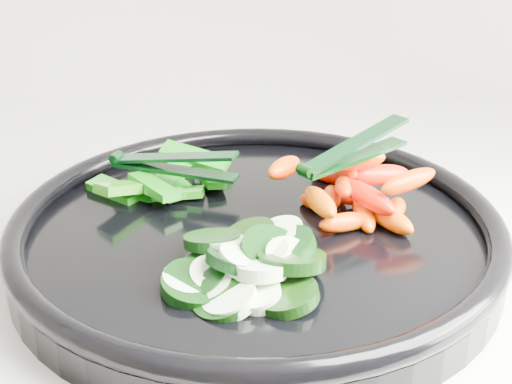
{
  "coord_description": "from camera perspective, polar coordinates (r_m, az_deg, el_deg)",
  "views": [
    {
      "loc": [
        0.06,
        1.13,
        1.21
      ],
      "look_at": [
        0.05,
        1.61,
        0.99
      ],
      "focal_mm": 50.0,
      "sensor_mm": 36.0,
      "label": 1
    }
  ],
  "objects": [
    {
      "name": "veggie_tray",
      "position": [
        0.55,
        -0.0,
        -3.29
      ],
      "size": [
        0.48,
        0.48,
        0.04
      ],
      "color": "black",
      "rests_on": "counter"
    },
    {
      "name": "cucumber_pile",
      "position": [
        0.48,
        -1.49,
        -6.08
      ],
      "size": [
        0.12,
        0.12,
        0.04
      ],
      "color": "black",
      "rests_on": "veggie_tray"
    },
    {
      "name": "carrot_pile",
      "position": [
        0.57,
        7.73,
        0.22
      ],
      "size": [
        0.14,
        0.13,
        0.05
      ],
      "color": "#FF6200",
      "rests_on": "veggie_tray"
    },
    {
      "name": "pepper_pile",
      "position": [
        0.61,
        -7.62,
        0.73
      ],
      "size": [
        0.12,
        0.11,
        0.03
      ],
      "color": "#0C6709",
      "rests_on": "veggie_tray"
    },
    {
      "name": "tong_carrot",
      "position": [
        0.56,
        7.71,
        3.21
      ],
      "size": [
        0.09,
        0.09,
        0.02
      ],
      "color": "black",
      "rests_on": "carrot_pile"
    },
    {
      "name": "tong_pepper",
      "position": [
        0.6,
        -6.86,
        2.29
      ],
      "size": [
        0.11,
        0.05,
        0.02
      ],
      "color": "black",
      "rests_on": "pepper_pile"
    }
  ]
}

